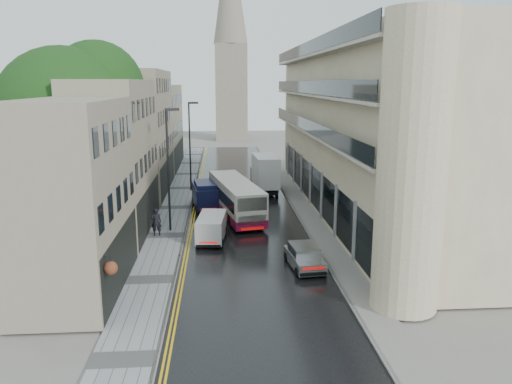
{
  "coord_description": "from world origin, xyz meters",
  "views": [
    {
      "loc": [
        -1.89,
        -15.73,
        10.93
      ],
      "look_at": [
        0.59,
        18.0,
        3.48
      ],
      "focal_mm": 35.0,
      "sensor_mm": 36.0,
      "label": 1
    }
  ],
  "objects": [
    {
      "name": "right_sidewalk",
      "position": [
        5.4,
        27.5,
        0.06
      ],
      "size": [
        1.8,
        85.0,
        0.12
      ],
      "primitive_type": "cube",
      "color": "slate",
      "rests_on": "ground"
    },
    {
      "name": "cream_bus",
      "position": [
        -1.15,
        21.45,
        1.5
      ],
      "size": [
        4.54,
        11.12,
        2.96
      ],
      "primitive_type": null,
      "rotation": [
        0.0,
        0.0,
        0.2
      ],
      "color": "beige",
      "rests_on": "road"
    },
    {
      "name": "navy_van",
      "position": [
        -3.89,
        25.68,
        1.26
      ],
      "size": [
        2.58,
        5.07,
        2.48
      ],
      "primitive_type": null,
      "rotation": [
        0.0,
        0.0,
        0.13
      ],
      "color": "#0E1134",
      "rests_on": "road"
    },
    {
      "name": "white_lorry",
      "position": [
        1.72,
        32.18,
        1.92
      ],
      "size": [
        2.57,
        7.35,
        3.8
      ],
      "primitive_type": null,
      "rotation": [
        0.0,
        0.0,
        0.06
      ],
      "color": "white",
      "rests_on": "road"
    },
    {
      "name": "tree_far",
      "position": [
        -12.2,
        33.0,
        6.23
      ],
      "size": [
        9.24,
        9.24,
        12.46
      ],
      "primitive_type": null,
      "color": "black",
      "rests_on": "ground"
    },
    {
      "name": "modern_block",
      "position": [
        10.3,
        26.0,
        7.0
      ],
      "size": [
        8.0,
        40.0,
        14.0
      ],
      "primitive_type": null,
      "color": "beige",
      "rests_on": "ground"
    },
    {
      "name": "tree_near",
      "position": [
        -12.5,
        20.0,
        6.95
      ],
      "size": [
        10.56,
        10.56,
        13.89
      ],
      "primitive_type": null,
      "color": "black",
      "rests_on": "ground"
    },
    {
      "name": "left_sidewalk",
      "position": [
        -5.85,
        27.5,
        0.06
      ],
      "size": [
        2.7,
        85.0,
        0.12
      ],
      "primitive_type": "cube",
      "color": "gray",
      "rests_on": "ground"
    },
    {
      "name": "old_shop_row",
      "position": [
        -9.45,
        30.0,
        6.0
      ],
      "size": [
        4.5,
        56.0,
        12.0
      ],
      "primitive_type": null,
      "color": "gray",
      "rests_on": "ground"
    },
    {
      "name": "pedestrian",
      "position": [
        -6.51,
        19.2,
        1.13
      ],
      "size": [
        0.83,
        0.64,
        2.02
      ],
      "primitive_type": "imported",
      "rotation": [
        0.0,
        0.0,
        3.37
      ],
      "color": "black",
      "rests_on": "left_sidewalk"
    },
    {
      "name": "white_van",
      "position": [
        -3.49,
        16.65,
        0.96
      ],
      "size": [
        2.18,
        4.29,
        1.87
      ],
      "primitive_type": null,
      "rotation": [
        0.0,
        0.0,
        -0.1
      ],
      "color": "silver",
      "rests_on": "road"
    },
    {
      "name": "lamp_post_far",
      "position": [
        -4.87,
        34.57,
        4.56
      ],
      "size": [
        1.02,
        0.3,
        8.89
      ],
      "primitive_type": null,
      "rotation": [
        0.0,
        0.0,
        0.08
      ],
      "color": "black",
      "rests_on": "left_sidewalk"
    },
    {
      "name": "lamp_post_near",
      "position": [
        -5.65,
        20.43,
        4.61
      ],
      "size": [
        1.02,
        0.58,
        8.98
      ],
      "primitive_type": null,
      "rotation": [
        0.0,
        0.0,
        0.38
      ],
      "color": "black",
      "rests_on": "left_sidewalk"
    },
    {
      "name": "road",
      "position": [
        0.0,
        27.5,
        0.01
      ],
      "size": [
        9.0,
        85.0,
        0.02
      ],
      "primitive_type": "cube",
      "color": "black",
      "rests_on": "ground"
    },
    {
      "name": "church_spire",
      "position": [
        0.5,
        82.0,
        20.0
      ],
      "size": [
        6.4,
        6.4,
        40.0
      ],
      "primitive_type": null,
      "color": "gray",
      "rests_on": "ground"
    },
    {
      "name": "silver_hatchback",
      "position": [
        2.47,
        10.93,
        0.73
      ],
      "size": [
        2.06,
        3.96,
        1.43
      ],
      "primitive_type": null,
      "rotation": [
        0.0,
        0.0,
        0.11
      ],
      "color": "#9A999E",
      "rests_on": "road"
    }
  ]
}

